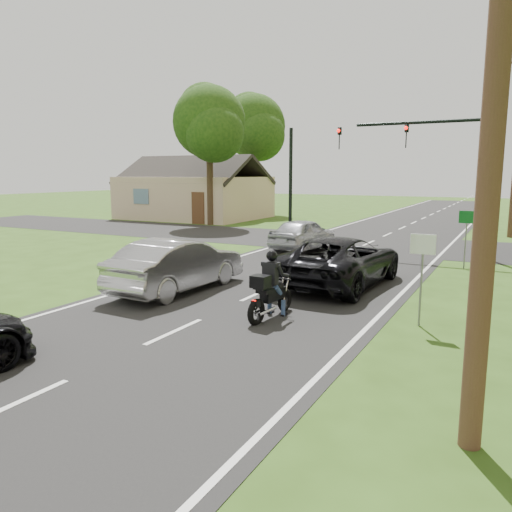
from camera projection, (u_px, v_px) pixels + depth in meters
The scene contains 15 objects.
ground at pixel (174, 332), 11.02m from camera, with size 140.00×140.00×0.00m, color #2D4914.
road at pixel (328, 262), 19.74m from camera, with size 8.00×100.00×0.01m, color black.
cross_road at pixel (369, 243), 24.98m from camera, with size 60.00×7.00×0.01m, color black.
motorcycle_rider at pixel (270, 292), 11.96m from camera, with size 0.57×1.95×1.68m.
dark_suv at pixel (341, 261), 15.53m from camera, with size 2.54×5.51×1.53m, color black.
silver_sedan at pixel (178, 265), 14.76m from camera, with size 1.65×4.73×1.56m, color #ACACB1.
silver_suv at pixel (303, 234), 22.88m from camera, with size 1.68×4.18×1.43m, color #AAACB3.
traffic_signal at pixel (438, 157), 21.02m from camera, with size 6.38×0.44×6.00m.
signal_pole_far at pixel (291, 182), 28.63m from camera, with size 0.20×0.20×6.00m, color black.
utility_pole_near at pixel (501, 27), 5.59m from camera, with size 1.60×0.28×10.00m.
sign_white at pixel (422, 257), 11.20m from camera, with size 0.55×0.07×2.12m.
sign_green at pixel (467, 225), 18.08m from camera, with size 0.55×0.07×2.12m.
tree_left_near at pixel (211, 126), 32.61m from camera, with size 5.12×4.96×9.22m.
tree_left_far at pixel (255, 129), 42.12m from camera, with size 5.76×5.58×10.14m.
house at pixel (195, 195), 39.03m from camera, with size 10.20×8.00×4.84m.
Camera 1 is at (6.54, -8.53, 3.46)m, focal length 35.00 mm.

